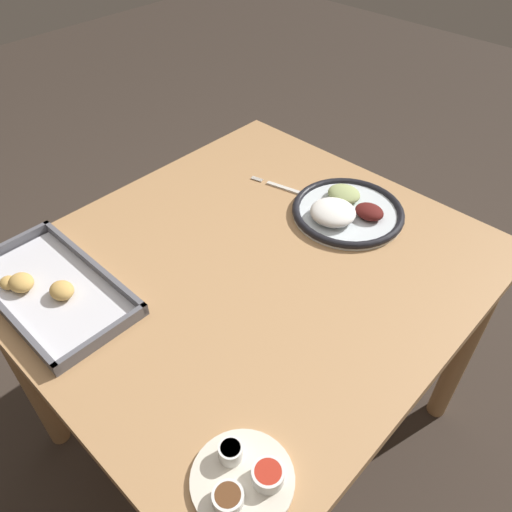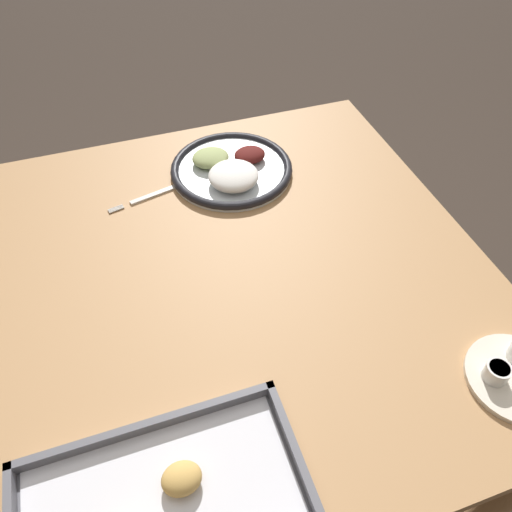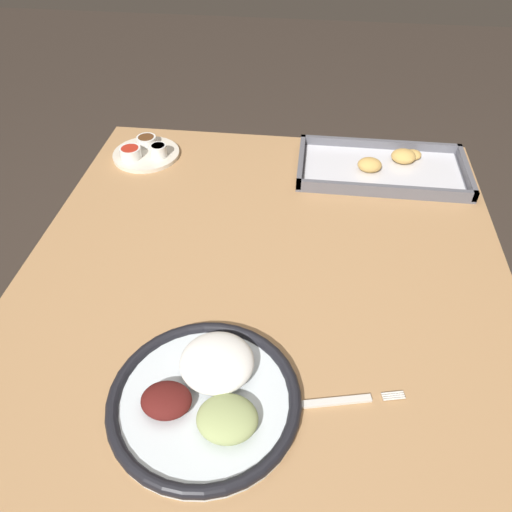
# 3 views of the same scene
# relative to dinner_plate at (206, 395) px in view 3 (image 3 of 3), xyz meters

# --- Properties ---
(ground_plane) EXTENTS (8.00, 8.00, 0.00)m
(ground_plane) POSITION_rel_dinner_plate_xyz_m (0.06, 0.30, -0.77)
(ground_plane) COLOR #382D26
(dining_table) EXTENTS (0.96, 1.05, 0.75)m
(dining_table) POSITION_rel_dinner_plate_xyz_m (0.06, 0.30, -0.13)
(dining_table) COLOR #AD7F51
(dining_table) RESTS_ON ground_plane
(dinner_plate) EXTENTS (0.30, 0.30, 0.05)m
(dinner_plate) POSITION_rel_dinner_plate_xyz_m (0.00, 0.00, 0.00)
(dinner_plate) COLOR silver
(dinner_plate) RESTS_ON dining_table
(fork) EXTENTS (0.22, 0.06, 0.00)m
(fork) POSITION_rel_dinner_plate_xyz_m (0.18, 0.02, -0.01)
(fork) COLOR silver
(fork) RESTS_ON dining_table
(saucer_plate) EXTENTS (0.17, 0.17, 0.04)m
(saucer_plate) POSITION_rel_dinner_plate_xyz_m (-0.29, 0.68, -0.00)
(saucer_plate) COLOR beige
(saucer_plate) RESTS_ON dining_table
(baking_tray) EXTENTS (0.41, 0.22, 0.04)m
(baking_tray) POSITION_rel_dinner_plate_xyz_m (0.31, 0.68, -0.00)
(baking_tray) COLOR #595960
(baking_tray) RESTS_ON dining_table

